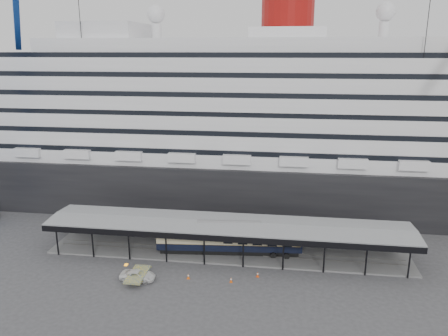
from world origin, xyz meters
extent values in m
plane|color=#3A3A3D|center=(0.00, 0.00, 0.00)|extent=(200.00, 200.00, 0.00)
cube|color=black|center=(0.00, 32.00, 5.00)|extent=(130.00, 30.00, 10.00)
cylinder|color=maroon|center=(8.00, 32.00, 37.40)|extent=(10.00, 10.00, 9.00)
sphere|color=silver|center=(-18.00, 32.00, 37.70)|extent=(3.60, 3.60, 3.60)
sphere|color=silver|center=(26.00, 32.00, 37.70)|extent=(3.60, 3.60, 3.60)
cube|color=slate|center=(0.00, 5.00, 0.12)|extent=(56.00, 8.00, 0.24)
cube|color=slate|center=(0.00, 4.28, 0.28)|extent=(54.00, 0.08, 0.10)
cube|color=slate|center=(0.00, 5.72, 0.28)|extent=(54.00, 0.08, 0.10)
cube|color=black|center=(0.00, 0.50, 4.45)|extent=(56.00, 0.18, 0.90)
cube|color=black|center=(0.00, 9.50, 4.45)|extent=(56.00, 0.18, 0.90)
cube|color=slate|center=(0.00, 5.00, 5.18)|extent=(56.00, 9.00, 0.24)
cylinder|color=black|center=(-29.22, 21.75, 23.60)|extent=(0.12, 0.12, 47.21)
cylinder|color=black|center=(30.26, 20.24, 23.60)|extent=(0.12, 0.12, 47.21)
imported|color=silver|center=(-11.16, -4.90, 0.68)|extent=(4.93, 2.29, 1.37)
cube|color=black|center=(0.30, 5.00, 0.60)|extent=(21.45, 4.29, 0.71)
cube|color=black|center=(0.30, 5.00, 1.51)|extent=(22.50, 4.78, 1.12)
cube|color=beige|center=(0.30, 5.00, 2.73)|extent=(22.50, 4.82, 1.32)
cube|color=black|center=(0.30, 5.00, 3.59)|extent=(22.50, 4.78, 0.41)
cube|color=orange|center=(-4.34, -3.55, 0.02)|extent=(0.51, 0.51, 0.03)
cone|color=orange|center=(-4.34, -3.55, 0.40)|extent=(0.43, 0.43, 0.76)
cylinder|color=white|center=(-4.34, -3.55, 0.47)|extent=(0.24, 0.24, 0.15)
cube|color=#E2460C|center=(5.19, -1.69, 0.02)|extent=(0.51, 0.51, 0.03)
cone|color=#E2460C|center=(5.19, -1.69, 0.40)|extent=(0.43, 0.43, 0.76)
cylinder|color=white|center=(5.19, -1.69, 0.47)|extent=(0.24, 0.24, 0.15)
cube|color=#D34F0B|center=(1.68, -3.69, 0.02)|extent=(0.45, 0.45, 0.03)
cone|color=#D34F0B|center=(1.68, -3.69, 0.39)|extent=(0.38, 0.38, 0.74)
cylinder|color=white|center=(1.68, -3.69, 0.46)|extent=(0.24, 0.24, 0.14)
camera|label=1|loc=(8.20, -56.96, 30.82)|focal=35.00mm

